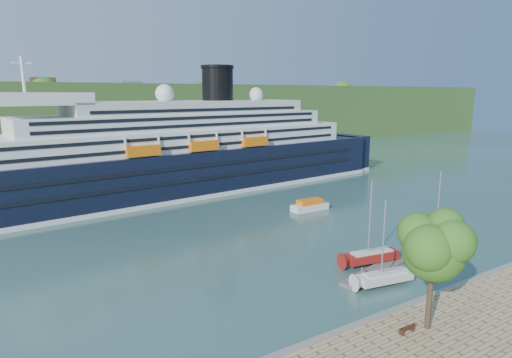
% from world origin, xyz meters
% --- Properties ---
extents(ground, '(400.00, 400.00, 0.00)m').
position_xyz_m(ground, '(0.00, 0.00, 0.00)').
color(ground, '#294A42').
rests_on(ground, ground).
extents(far_hillside, '(400.00, 50.00, 24.00)m').
position_xyz_m(far_hillside, '(0.00, 145.00, 12.00)').
color(far_hillside, '#315622').
rests_on(far_hillside, ground).
extents(quay_coping, '(220.00, 0.50, 0.30)m').
position_xyz_m(quay_coping, '(0.00, -0.20, 1.15)').
color(quay_coping, slate).
rests_on(quay_coping, promenade).
extents(cruise_ship, '(119.34, 28.40, 26.55)m').
position_xyz_m(cruise_ship, '(-6.11, 59.08, 13.28)').
color(cruise_ship, black).
rests_on(cruise_ship, ground).
extents(park_bench, '(1.49, 0.65, 0.94)m').
position_xyz_m(park_bench, '(-8.77, -3.19, 1.47)').
color(park_bench, '#3F2012').
rests_on(park_bench, promenade).
extents(promenade_tree, '(6.79, 6.79, 11.25)m').
position_xyz_m(promenade_tree, '(-6.61, -3.59, 6.62)').
color(promenade_tree, '#2B5F19').
rests_on(promenade_tree, promenade).
extents(floating_pontoon, '(17.33, 5.69, 0.38)m').
position_xyz_m(floating_pontoon, '(2.82, 8.86, 0.19)').
color(floating_pontoon, slate).
rests_on(floating_pontoon, ground).
extents(sailboat_white_near, '(7.34, 3.20, 9.17)m').
position_xyz_m(sailboat_white_near, '(-1.58, 5.48, 4.58)').
color(sailboat_white_near, silver).
rests_on(sailboat_white_near, ground).
extents(sailboat_red, '(7.98, 3.38, 9.99)m').
position_xyz_m(sailboat_red, '(1.67, 10.44, 5.00)').
color(sailboat_red, maroon).
rests_on(sailboat_red, ground).
extents(sailboat_white_far, '(7.98, 5.72, 10.21)m').
position_xyz_m(sailboat_white_far, '(13.19, 9.80, 5.10)').
color(sailboat_white_far, silver).
rests_on(sailboat_white_far, ground).
extents(tender_launch, '(7.11, 2.53, 1.95)m').
position_xyz_m(tender_launch, '(10.98, 33.88, 0.98)').
color(tender_launch, orange).
rests_on(tender_launch, ground).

